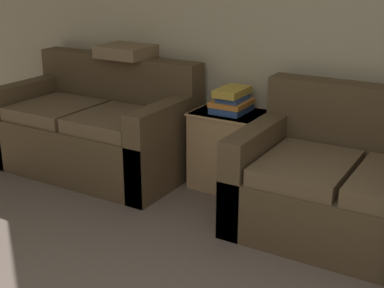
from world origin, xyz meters
TOP-DOWN VIEW (x-y plane):
  - wall_back at (0.00, 3.14)m, footprint 7.88×0.06m
  - couch_side at (-2.01, 2.64)m, footprint 1.63×0.90m
  - side_shelf at (-0.86, 2.87)m, footprint 0.57×0.44m
  - book_stack at (-0.86, 2.88)m, footprint 0.26×0.32m
  - throw_pillow at (-1.89, 2.95)m, footprint 0.43×0.43m

SIDE VIEW (x-z plane):
  - side_shelf at x=-0.86m, z-range 0.01..0.63m
  - couch_side at x=-2.01m, z-range -0.13..0.81m
  - book_stack at x=-0.86m, z-range 0.61..0.80m
  - throw_pillow at x=-1.89m, z-range 0.94..1.04m
  - wall_back at x=0.00m, z-range 0.00..2.55m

